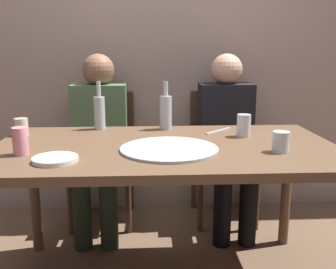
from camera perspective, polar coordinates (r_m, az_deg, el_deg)
The scene contains 15 objects.
back_wall at distance 2.83m, azimuth -1.43°, elevation 14.73°, with size 6.00×0.10×2.60m, color gray.
dining_table at distance 1.85m, azimuth -0.41°, elevation -3.79°, with size 1.64×0.90×0.75m.
pizza_tray at distance 1.74m, azimuth 0.17°, elevation -2.15°, with size 0.45×0.45×0.01m, color #ADADB2.
wine_bottle at distance 2.16m, azimuth -0.35°, elevation 3.47°, with size 0.07×0.07×0.27m.
beer_bottle at distance 2.20m, azimuth -10.21°, elevation 3.39°, with size 0.06×0.06×0.27m.
tumbler_near at distance 2.16m, azimuth -21.07°, elevation 1.05°, with size 0.07×0.07×0.09m, color beige.
tumbler_far at distance 2.03m, azimuth 11.26°, elevation 1.32°, with size 0.07×0.07×0.12m, color silver.
wine_glass at distance 1.77m, azimuth 16.52°, elevation -1.06°, with size 0.08×0.08×0.09m, color silver.
soda_can at distance 1.76m, azimuth -21.21°, elevation -0.94°, with size 0.07×0.07×0.12m, color pink.
plate_stack at distance 1.63m, azimuth -16.50°, elevation -3.56°, with size 0.18×0.18×0.02m, color white.
table_knife at distance 2.14m, azimuth 7.55°, elevation 0.55°, with size 0.22×0.02×0.01m, color #B7B7BC.
chair_left at distance 2.73m, azimuth -9.77°, elevation -2.03°, with size 0.44×0.44×0.90m.
chair_right at distance 2.76m, azimuth 8.14°, elevation -1.80°, with size 0.44×0.44×0.90m.
guest_in_sweater at distance 2.56m, azimuth -10.26°, elevation -0.12°, with size 0.36×0.56×1.17m.
guest_in_beanie at distance 2.59m, azimuth 8.86°, elevation 0.09°, with size 0.36×0.56×1.17m.
Camera 1 is at (-0.08, -1.77, 1.20)m, focal length 40.77 mm.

